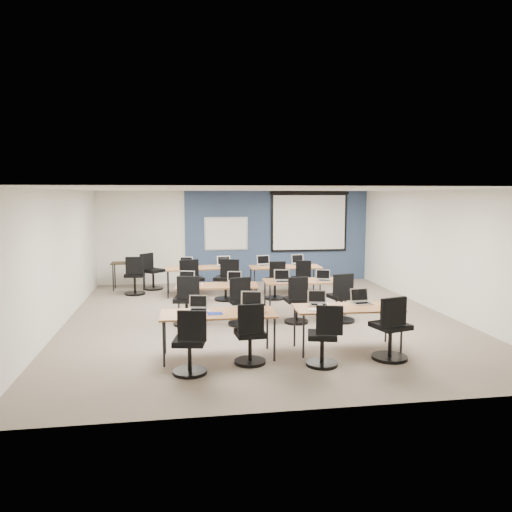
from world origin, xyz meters
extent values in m
cube|color=#6B6354|center=(0.00, 0.00, 0.00)|extent=(8.00, 9.00, 0.02)
cube|color=white|center=(0.00, 0.00, 2.70)|extent=(8.00, 9.00, 0.02)
cube|color=beige|center=(0.00, 4.50, 1.35)|extent=(8.00, 0.04, 2.70)
cube|color=beige|center=(0.00, -4.50, 1.35)|extent=(8.00, 0.04, 2.70)
cube|color=beige|center=(-4.00, 0.00, 1.35)|extent=(0.04, 9.00, 2.70)
cube|color=beige|center=(4.00, 0.00, 1.35)|extent=(0.04, 9.00, 2.70)
cube|color=#3D5977|center=(1.25, 4.47, 1.35)|extent=(5.50, 0.04, 2.70)
cube|color=silver|center=(-0.30, 4.43, 1.45)|extent=(1.28, 0.02, 0.98)
cube|color=white|center=(-0.30, 4.42, 1.45)|extent=(1.20, 0.02, 0.90)
cube|color=black|center=(2.20, 4.41, 1.80)|extent=(2.32, 0.03, 1.82)
cube|color=white|center=(2.20, 4.40, 1.76)|extent=(2.20, 0.02, 1.62)
cylinder|color=black|center=(2.20, 4.40, 2.64)|extent=(2.40, 0.10, 0.10)
cube|color=#9E663A|center=(-1.08, -2.36, 0.71)|extent=(1.82, 0.76, 0.03)
cylinder|color=black|center=(-1.94, -2.68, 0.35)|extent=(0.04, 0.04, 0.70)
cylinder|color=black|center=(-0.23, -2.68, 0.35)|extent=(0.04, 0.04, 0.70)
cylinder|color=black|center=(-1.94, -2.04, 0.35)|extent=(0.04, 0.04, 0.70)
cylinder|color=black|center=(-0.23, -2.04, 0.35)|extent=(0.04, 0.04, 0.70)
cube|color=#AA7037|center=(1.08, -2.29, 0.71)|extent=(1.78, 0.74, 0.03)
cylinder|color=black|center=(0.26, -2.60, 0.35)|extent=(0.04, 0.04, 0.70)
cylinder|color=black|center=(1.91, -2.60, 0.35)|extent=(0.04, 0.04, 0.70)
cylinder|color=black|center=(0.26, -1.98, 0.35)|extent=(0.04, 0.04, 0.70)
cylinder|color=black|center=(1.91, -1.98, 0.35)|extent=(0.04, 0.04, 0.70)
cube|color=olive|center=(-0.92, 0.08, 0.71)|extent=(1.70, 0.71, 0.03)
cylinder|color=black|center=(-1.71, -0.21, 0.35)|extent=(0.04, 0.04, 0.70)
cylinder|color=black|center=(-0.13, -0.21, 0.35)|extent=(0.04, 0.04, 0.70)
cylinder|color=black|center=(-1.71, 0.38, 0.35)|extent=(0.04, 0.04, 0.70)
cylinder|color=black|center=(-0.13, 0.38, 0.35)|extent=(0.04, 0.04, 0.70)
cube|color=#966643|center=(1.03, 0.34, 0.71)|extent=(1.78, 0.74, 0.03)
cylinder|color=black|center=(0.20, 0.03, 0.35)|extent=(0.04, 0.04, 0.70)
cylinder|color=black|center=(1.86, 0.03, 0.35)|extent=(0.04, 0.04, 0.70)
cylinder|color=black|center=(0.20, 0.65, 0.35)|extent=(0.04, 0.04, 0.70)
cylinder|color=black|center=(1.86, 0.65, 0.35)|extent=(0.04, 0.04, 0.70)
cube|color=#9B622D|center=(-1.10, 2.69, 0.71)|extent=(1.86, 0.78, 0.03)
cylinder|color=black|center=(-1.97, 2.36, 0.35)|extent=(0.04, 0.04, 0.70)
cylinder|color=black|center=(-0.23, 2.36, 0.35)|extent=(0.04, 0.04, 0.70)
cylinder|color=black|center=(-1.97, 3.02, 0.35)|extent=(0.04, 0.04, 0.70)
cylinder|color=black|center=(-0.23, 3.02, 0.35)|extent=(0.04, 0.04, 0.70)
cube|color=olive|center=(1.06, 2.50, 0.71)|extent=(1.84, 0.77, 0.03)
cylinder|color=black|center=(0.20, 2.17, 0.35)|extent=(0.04, 0.04, 0.70)
cylinder|color=black|center=(1.92, 2.17, 0.35)|extent=(0.04, 0.04, 0.70)
cylinder|color=black|center=(0.20, 2.82, 0.35)|extent=(0.04, 0.04, 0.70)
cylinder|color=black|center=(1.92, 2.82, 0.35)|extent=(0.04, 0.04, 0.70)
cube|color=#B6B7C1|center=(-1.38, -2.15, 0.74)|extent=(0.30, 0.22, 0.02)
cube|color=black|center=(-1.38, -2.17, 0.75)|extent=(0.25, 0.13, 0.00)
cube|color=#B6B7C1|center=(-1.38, -2.03, 0.86)|extent=(0.30, 0.06, 0.21)
cube|color=black|center=(-1.38, -2.04, 0.86)|extent=(0.26, 0.04, 0.17)
ellipsoid|color=white|center=(-1.23, -2.28, 0.74)|extent=(0.07, 0.10, 0.03)
cylinder|color=black|center=(-1.56, -3.03, 0.03)|extent=(0.50, 0.50, 0.05)
cylinder|color=black|center=(-1.56, -3.03, 0.22)|extent=(0.06, 0.06, 0.45)
cube|color=black|center=(-1.56, -3.03, 0.49)|extent=(0.45, 0.45, 0.08)
cube|color=black|center=(-1.52, -3.23, 0.77)|extent=(0.41, 0.06, 0.44)
cube|color=#BABABC|center=(-0.50, -2.16, 0.74)|extent=(0.35, 0.26, 0.02)
cube|color=black|center=(-0.50, -2.18, 0.75)|extent=(0.30, 0.15, 0.00)
cube|color=#BABABC|center=(-0.50, -2.02, 0.88)|extent=(0.35, 0.07, 0.24)
cube|color=black|center=(-0.50, -2.03, 0.88)|extent=(0.31, 0.05, 0.20)
ellipsoid|color=white|center=(-0.38, -2.22, 0.74)|extent=(0.08, 0.10, 0.03)
cylinder|color=black|center=(-0.63, -2.73, 0.03)|extent=(0.49, 0.49, 0.05)
cylinder|color=black|center=(-0.63, -2.73, 0.22)|extent=(0.06, 0.06, 0.43)
cube|color=black|center=(-0.63, -2.73, 0.47)|extent=(0.43, 0.43, 0.08)
cube|color=black|center=(-0.64, -2.92, 0.75)|extent=(0.40, 0.06, 0.44)
cube|color=#A7A7B4|center=(0.64, -2.10, 0.74)|extent=(0.31, 0.23, 0.02)
cube|color=black|center=(0.64, -2.12, 0.75)|extent=(0.27, 0.13, 0.00)
cube|color=#A7A7B4|center=(0.64, -1.98, 0.86)|extent=(0.31, 0.06, 0.22)
cube|color=black|center=(0.64, -1.99, 0.86)|extent=(0.28, 0.04, 0.18)
ellipsoid|color=white|center=(0.67, -2.23, 0.74)|extent=(0.09, 0.11, 0.03)
cylinder|color=black|center=(0.45, -2.99, 0.03)|extent=(0.49, 0.49, 0.05)
cylinder|color=black|center=(0.45, -2.99, 0.22)|extent=(0.06, 0.06, 0.43)
cube|color=black|center=(0.45, -2.99, 0.47)|extent=(0.43, 0.43, 0.08)
cube|color=black|center=(0.50, -3.18, 0.75)|extent=(0.40, 0.06, 0.44)
cube|color=#B1B0B8|center=(1.41, -2.11, 0.74)|extent=(0.33, 0.24, 0.02)
cube|color=black|center=(1.41, -2.13, 0.75)|extent=(0.28, 0.14, 0.00)
cube|color=#B1B0B8|center=(1.41, -1.98, 0.87)|extent=(0.33, 0.06, 0.23)
cube|color=black|center=(1.41, -1.99, 0.87)|extent=(0.29, 0.04, 0.19)
ellipsoid|color=white|center=(1.76, -2.31, 0.74)|extent=(0.07, 0.10, 0.03)
cylinder|color=black|center=(1.60, -2.87, 0.03)|extent=(0.57, 0.57, 0.05)
cylinder|color=black|center=(1.60, -2.87, 0.25)|extent=(0.06, 0.06, 0.50)
cube|color=black|center=(1.60, -2.87, 0.54)|extent=(0.50, 0.50, 0.08)
cube|color=black|center=(1.54, -3.09, 0.82)|extent=(0.46, 0.06, 0.44)
cube|color=#A5A5AD|center=(-1.53, 0.28, 0.74)|extent=(0.35, 0.25, 0.02)
cube|color=black|center=(-1.53, 0.26, 0.75)|extent=(0.30, 0.15, 0.00)
cube|color=#A5A5AD|center=(-1.53, 0.41, 0.87)|extent=(0.35, 0.06, 0.24)
cube|color=black|center=(-1.53, 0.41, 0.87)|extent=(0.31, 0.05, 0.20)
ellipsoid|color=white|center=(-1.22, 0.13, 0.74)|extent=(0.08, 0.10, 0.03)
cylinder|color=black|center=(-1.55, -0.26, 0.03)|extent=(0.54, 0.54, 0.05)
cylinder|color=black|center=(-1.55, -0.26, 0.24)|extent=(0.06, 0.06, 0.48)
cube|color=black|center=(-1.55, -0.26, 0.52)|extent=(0.48, 0.48, 0.08)
cube|color=black|center=(-1.52, -0.47, 0.80)|extent=(0.44, 0.06, 0.44)
cube|color=#B6B5BC|center=(-0.51, 0.27, 0.74)|extent=(0.30, 0.22, 0.02)
cube|color=black|center=(-0.51, 0.25, 0.75)|extent=(0.26, 0.13, 0.00)
cube|color=#B6B5BC|center=(-0.51, 0.39, 0.86)|extent=(0.30, 0.06, 0.21)
cube|color=black|center=(-0.51, 0.38, 0.86)|extent=(0.27, 0.04, 0.17)
ellipsoid|color=white|center=(-0.29, 0.07, 0.74)|extent=(0.08, 0.10, 0.03)
cylinder|color=black|center=(-0.48, -0.43, 0.03)|extent=(0.51, 0.51, 0.05)
cylinder|color=black|center=(-0.48, -0.43, 0.23)|extent=(0.06, 0.06, 0.45)
cube|color=black|center=(-0.48, -0.43, 0.49)|extent=(0.45, 0.45, 0.08)
cube|color=black|center=(-0.52, -0.63, 0.77)|extent=(0.41, 0.06, 0.44)
cube|color=#B5B6BA|center=(0.51, 0.20, 0.74)|extent=(0.34, 0.25, 0.02)
cube|color=black|center=(0.51, 0.18, 0.75)|extent=(0.29, 0.14, 0.00)
cube|color=#B5B6BA|center=(0.51, 0.33, 0.87)|extent=(0.34, 0.06, 0.23)
cube|color=black|center=(0.51, 0.32, 0.87)|extent=(0.30, 0.04, 0.19)
ellipsoid|color=white|center=(0.72, 0.14, 0.74)|extent=(0.09, 0.12, 0.04)
cylinder|color=black|center=(0.66, -0.44, 0.03)|extent=(0.49, 0.49, 0.05)
cylinder|color=black|center=(0.66, -0.44, 0.22)|extent=(0.06, 0.06, 0.44)
cube|color=black|center=(0.66, -0.44, 0.48)|extent=(0.44, 0.44, 0.08)
cube|color=black|center=(0.64, -0.64, 0.76)|extent=(0.40, 0.06, 0.44)
cube|color=silver|center=(1.43, 0.19, 0.74)|extent=(0.31, 0.22, 0.02)
cube|color=black|center=(1.43, 0.17, 0.75)|extent=(0.26, 0.13, 0.00)
cube|color=silver|center=(1.43, 0.31, 0.86)|extent=(0.31, 0.06, 0.21)
cube|color=black|center=(1.43, 0.31, 0.86)|extent=(0.27, 0.04, 0.17)
ellipsoid|color=white|center=(1.73, 0.13, 0.74)|extent=(0.08, 0.11, 0.04)
cylinder|color=black|center=(1.60, -0.49, 0.03)|extent=(0.55, 0.55, 0.05)
cylinder|color=black|center=(1.60, -0.49, 0.24)|extent=(0.06, 0.06, 0.49)
cube|color=black|center=(1.60, -0.49, 0.53)|extent=(0.49, 0.49, 0.08)
cube|color=black|center=(1.55, -0.70, 0.81)|extent=(0.44, 0.06, 0.44)
cube|color=#A9A9AF|center=(-1.50, 2.71, 0.74)|extent=(0.34, 0.25, 0.02)
cube|color=black|center=(-1.50, 2.69, 0.75)|extent=(0.29, 0.15, 0.00)
cube|color=#A9A9AF|center=(-1.50, 2.84, 0.87)|extent=(0.34, 0.06, 0.24)
cube|color=black|center=(-1.50, 2.83, 0.87)|extent=(0.30, 0.05, 0.20)
ellipsoid|color=white|center=(-1.24, 2.52, 0.74)|extent=(0.08, 0.11, 0.03)
cylinder|color=black|center=(-1.38, 2.02, 0.03)|extent=(0.57, 0.57, 0.05)
cylinder|color=black|center=(-1.38, 2.02, 0.25)|extent=(0.06, 0.06, 0.51)
cube|color=black|center=(-1.38, 2.02, 0.55)|extent=(0.51, 0.51, 0.08)
cube|color=black|center=(-1.45, 1.80, 0.83)|extent=(0.46, 0.06, 0.44)
cube|color=#ACACB3|center=(-0.52, 2.69, 0.74)|extent=(0.35, 0.26, 0.02)
cube|color=black|center=(-0.52, 2.67, 0.75)|extent=(0.30, 0.15, 0.00)
cube|color=#ACACB3|center=(-0.52, 2.83, 0.88)|extent=(0.35, 0.06, 0.24)
cube|color=black|center=(-0.52, 2.82, 0.88)|extent=(0.31, 0.05, 0.20)
ellipsoid|color=white|center=(-0.35, 2.57, 0.74)|extent=(0.07, 0.10, 0.03)
cylinder|color=black|center=(-0.56, 1.97, 0.03)|extent=(0.57, 0.57, 0.05)
cylinder|color=black|center=(-0.56, 1.97, 0.25)|extent=(0.06, 0.06, 0.50)
cube|color=black|center=(-0.56, 1.97, 0.54)|extent=(0.50, 0.50, 0.08)
cube|color=black|center=(-0.48, 1.75, 0.82)|extent=(0.46, 0.06, 0.44)
cube|color=silver|center=(0.53, 2.69, 0.74)|extent=(0.35, 0.25, 0.02)
cube|color=black|center=(0.53, 2.67, 0.75)|extent=(0.30, 0.15, 0.00)
cube|color=silver|center=(0.53, 2.83, 0.87)|extent=(0.35, 0.06, 0.24)
cube|color=black|center=(0.53, 2.82, 0.87)|extent=(0.31, 0.05, 0.20)
ellipsoid|color=white|center=(0.72, 2.45, 0.74)|extent=(0.08, 0.10, 0.03)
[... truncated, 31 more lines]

